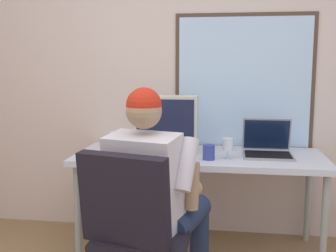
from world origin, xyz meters
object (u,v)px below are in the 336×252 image
(person_seated, at_px, (155,190))
(crt_monitor, at_px, (166,121))
(laptop, at_px, (267,145))
(desk, at_px, (199,162))
(office_chair, at_px, (135,225))
(wine_glass, at_px, (228,145))
(coffee_mug, at_px, (209,152))

(person_seated, height_order, crt_monitor, person_seated)
(laptop, bearing_deg, desk, -173.84)
(office_chair, xyz_separation_m, wine_glass, (0.46, 0.81, 0.27))
(desk, bearing_deg, wine_glass, -30.51)
(person_seated, height_order, laptop, person_seated)
(laptop, relative_size, coffee_mug, 3.38)
(crt_monitor, xyz_separation_m, wine_glass, (0.44, -0.13, -0.14))
(coffee_mug, bearing_deg, wine_glass, 19.14)
(crt_monitor, relative_size, coffee_mug, 4.41)
(office_chair, relative_size, wine_glass, 6.60)
(laptop, relative_size, wine_glass, 2.41)
(office_chair, bearing_deg, crt_monitor, 88.47)
(laptop, xyz_separation_m, coffee_mug, (-0.40, -0.21, -0.02))
(coffee_mug, bearing_deg, crt_monitor, 150.53)
(desk, xyz_separation_m, wine_glass, (0.20, -0.12, 0.15))
(wine_glass, distance_m, coffee_mug, 0.14)
(crt_monitor, bearing_deg, coffee_mug, -29.47)
(desk, height_order, wine_glass, wine_glass)
(crt_monitor, bearing_deg, desk, -3.68)
(office_chair, distance_m, person_seated, 0.28)
(wine_glass, bearing_deg, laptop, 31.45)
(desk, height_order, crt_monitor, crt_monitor)
(office_chair, distance_m, wine_glass, 0.97)
(desk, distance_m, coffee_mug, 0.21)
(desk, distance_m, wine_glass, 0.28)
(office_chair, xyz_separation_m, laptop, (0.74, 0.98, 0.24))
(desk, height_order, person_seated, person_seated)
(laptop, bearing_deg, office_chair, -127.20)
(desk, bearing_deg, crt_monitor, 176.32)
(person_seated, bearing_deg, coffee_mug, 61.32)
(desk, xyz_separation_m, office_chair, (-0.27, -0.92, -0.12))
(laptop, xyz_separation_m, wine_glass, (-0.28, -0.17, 0.03))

